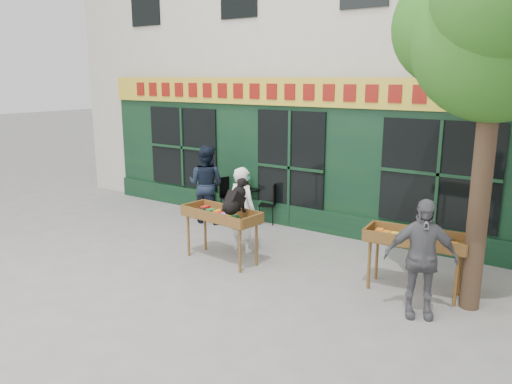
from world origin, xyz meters
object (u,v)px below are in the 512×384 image
(man_left, at_px, (206,184))
(woman, at_px, (242,210))
(bistro_table, at_px, (248,197))
(dog, at_px, (235,196))
(man_right, at_px, (421,258))
(book_cart_right, at_px, (416,242))
(book_cart_center, at_px, (221,218))

(man_left, bearing_deg, woman, 135.49)
(woman, xyz_separation_m, bistro_table, (-1.18, 1.82, -0.29))
(dog, height_order, man_right, man_right)
(book_cart_right, height_order, bistro_table, book_cart_right)
(woman, bearing_deg, man_left, -25.99)
(book_cart_center, height_order, book_cart_right, same)
(woman, xyz_separation_m, book_cart_right, (3.33, -0.02, -0.01))
(dog, bearing_deg, bistro_table, 126.46)
(book_cart_center, height_order, man_left, man_left)
(dog, bearing_deg, man_left, 145.72)
(book_cart_center, xyz_separation_m, man_left, (-1.88, 1.79, 0.08))
(man_right, bearing_deg, book_cart_right, 86.26)
(woman, xyz_separation_m, man_right, (3.63, -0.77, 0.02))
(woman, height_order, bistro_table, woman)
(man_right, relative_size, man_left, 0.95)
(dog, xyz_separation_m, man_left, (-2.23, 1.84, -0.39))
(book_cart_right, bearing_deg, book_cart_center, -174.77)
(book_cart_center, height_order, woman, woman)
(book_cart_center, relative_size, book_cart_right, 1.00)
(book_cart_center, bearing_deg, dog, -2.84)
(woman, distance_m, bistro_table, 2.19)
(woman, height_order, man_right, man_right)
(woman, relative_size, man_left, 0.92)
(woman, distance_m, book_cart_right, 3.33)
(man_left, bearing_deg, man_right, 147.69)
(book_cart_right, bearing_deg, man_left, 161.96)
(book_cart_right, height_order, man_right, man_right)
(book_cart_right, bearing_deg, man_right, -73.74)
(woman, bearing_deg, bistro_table, -51.88)
(bistro_table, bearing_deg, woman, -57.17)
(man_left, bearing_deg, book_cart_right, 154.26)
(book_cart_center, relative_size, man_left, 0.86)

